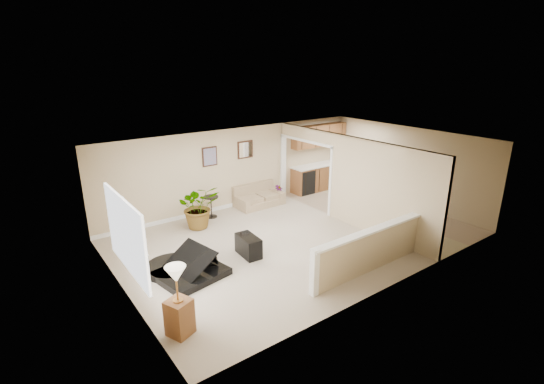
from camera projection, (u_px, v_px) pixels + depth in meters
floor at (297, 237)px, 10.46m from camera, size 9.00×9.00×0.00m
back_wall at (237, 168)px, 12.36m from camera, size 9.00×0.04×2.50m
front_wall at (396, 231)px, 7.77m from camera, size 9.00×0.04×2.50m
left_wall at (118, 236)px, 7.54m from camera, size 0.04×6.00×2.50m
right_wall at (406, 166)px, 12.59m from camera, size 0.04×6.00×2.50m
ceiling at (300, 144)px, 9.67m from camera, size 9.00×6.00×0.04m
kitchen_vinyl at (375, 211)px, 12.23m from camera, size 2.70×6.00×0.01m
interior_partition at (341, 179)px, 11.28m from camera, size 0.18×5.99×2.50m
pony_half_wall at (368, 250)px, 8.58m from camera, size 3.42×0.22×1.00m
left_window at (126, 235)px, 7.10m from camera, size 0.05×2.15×1.45m
wall_art_left at (210, 157)px, 11.65m from camera, size 0.48×0.04×0.58m
wall_mirror at (245, 150)px, 12.33m from camera, size 0.55×0.04×0.55m
kitchen_cabinets at (318, 166)px, 14.07m from camera, size 2.36×0.65×2.33m
piano at (185, 252)px, 8.45m from camera, size 1.77×1.80×1.30m
piano_bench at (248, 246)px, 9.39m from camera, size 0.43×0.76×0.49m
loveseat at (258, 195)px, 12.70m from camera, size 1.56×0.89×0.89m
accent_table at (211, 204)px, 11.65m from camera, size 0.45×0.45×0.65m
palm_plant at (199, 207)px, 10.88m from camera, size 1.32×1.20×1.25m
small_plant at (278, 195)px, 13.03m from camera, size 0.40×0.40×0.55m
lamp_stand at (179, 306)px, 6.58m from camera, size 0.49×0.49×1.29m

